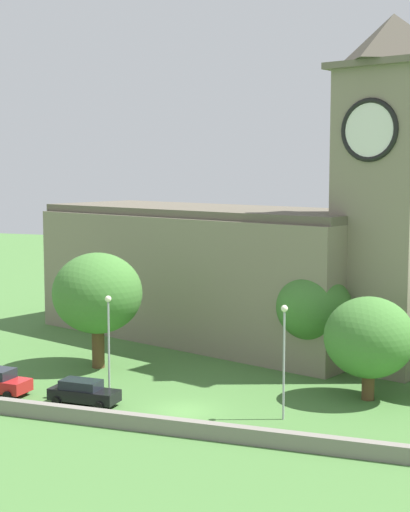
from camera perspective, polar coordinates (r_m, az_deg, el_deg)
The scene contains 9 objects.
ground_plane at distance 66.79m, azimuth 3.28°, elevation -7.39°, with size 200.00×200.00×0.00m, color #477538.
church at distance 71.94m, azimuth 2.63°, elevation -0.15°, with size 39.80×23.05×27.48m.
quay_barrier at distance 49.09m, azimuth -3.43°, elevation -11.93°, with size 53.94×0.70×0.97m, color gray.
car_black at distance 54.89m, azimuth -8.69°, elevation -9.60°, with size 4.81×2.13×1.67m.
streetlamp_west_mid at distance 55.35m, azimuth -6.91°, elevation -5.27°, with size 0.44×0.44×7.15m.
streetlamp_central at distance 50.45m, azimuth 5.67°, elevation -6.28°, with size 0.44×0.44×7.34m.
tree_churchyard at distance 62.29m, azimuth 7.80°, elevation -3.67°, with size 5.88×5.88×7.77m.
tree_riverside_west at distance 55.69m, azimuth 11.66°, elevation -5.74°, with size 6.18×6.18×7.14m.
tree_riverside_east at distance 63.48m, azimuth -7.70°, elevation -2.68°, with size 7.11×7.11×9.20m.
Camera 1 is at (18.67, -47.12, 15.92)m, focal length 55.95 mm.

